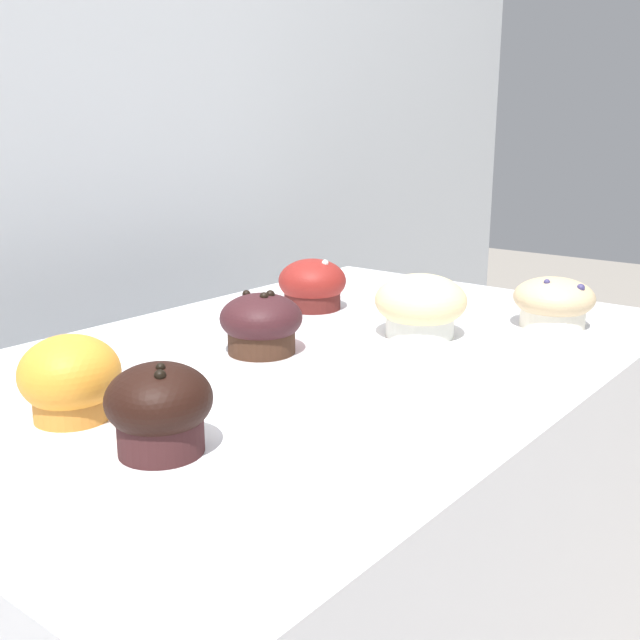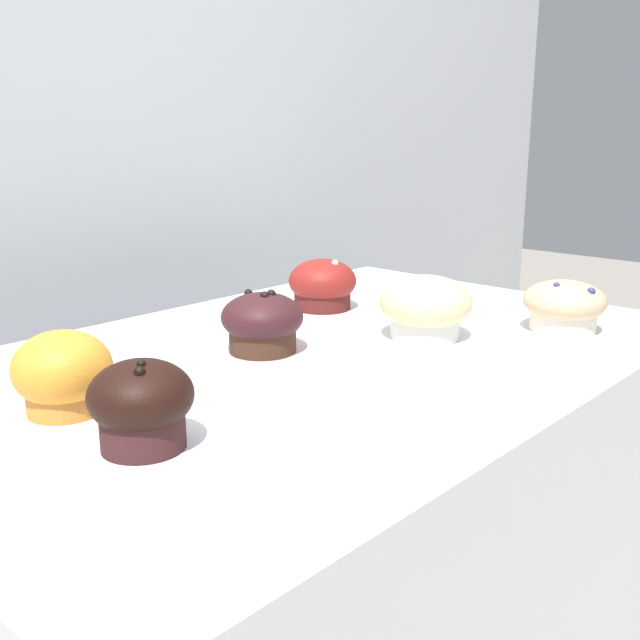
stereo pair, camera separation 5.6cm
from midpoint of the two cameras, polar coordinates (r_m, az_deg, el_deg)
name	(u,v)px [view 1 (the left image)]	position (r m, az deg, el deg)	size (l,w,h in m)	color
wall_back	(45,285)	(1.38, -21.34, 2.49)	(3.20, 0.10, 1.80)	#B2B7BC
muffin_front_center	(70,379)	(0.76, -20.51, -4.27)	(0.10, 0.10, 0.08)	orange
muffin_back_left	(421,305)	(1.00, 6.09, 1.10)	(0.12, 0.12, 0.08)	white
muffin_back_right	(554,302)	(1.08, 15.98, 1.31)	(0.11, 0.11, 0.07)	silver
muffin_front_left	(261,323)	(0.93, -6.23, -0.28)	(0.10, 0.10, 0.08)	#3D2418
muffin_front_right	(159,408)	(0.66, -14.53, -6.55)	(0.09, 0.09, 0.08)	#3A1C1C
muffin_back_center	(312,285)	(1.15, -1.99, 2.67)	(0.10, 0.10, 0.08)	#4F1B18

